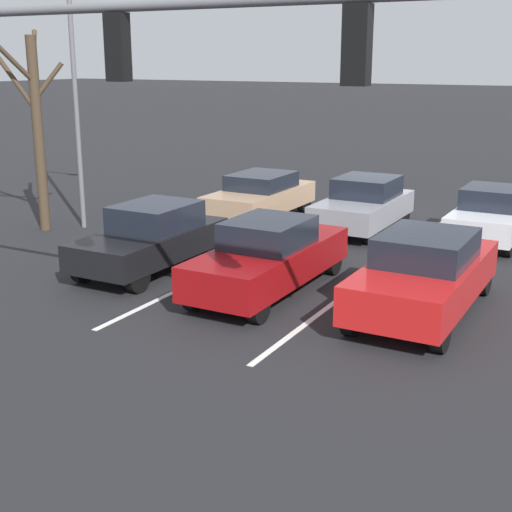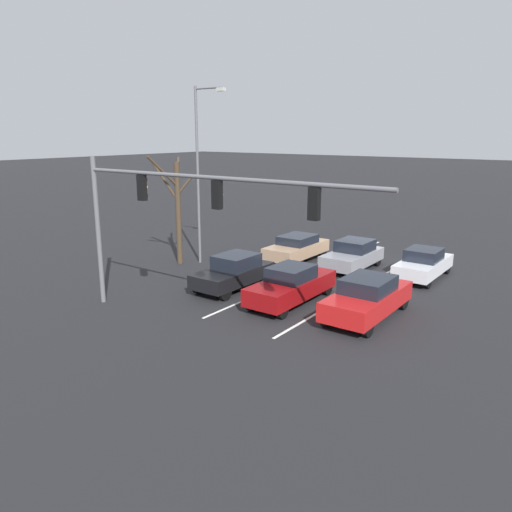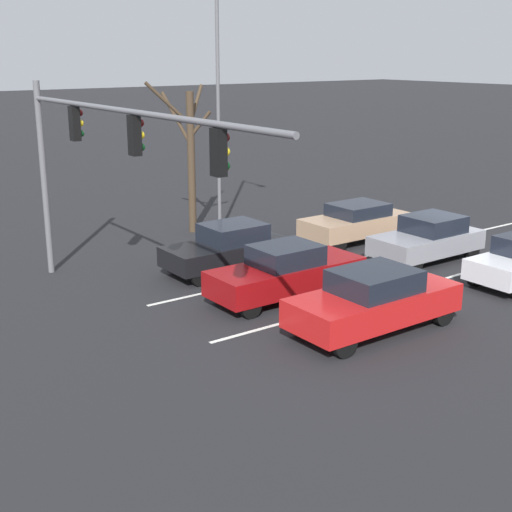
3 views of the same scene
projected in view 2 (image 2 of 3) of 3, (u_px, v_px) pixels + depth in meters
name	position (u px, v px, depth m)	size (l,w,h in m)	color
ground_plane	(364.00, 265.00, 27.05)	(240.00, 240.00, 0.00)	black
lane_stripe_left_divider	(373.00, 281.00, 24.08)	(0.12, 17.15, 0.01)	silver
lane_stripe_center_divider	(313.00, 270.00, 25.97)	(0.12, 17.15, 0.01)	silver
car_black_rightlane_front	(234.00, 272.00, 22.81)	(1.78, 4.16, 1.56)	black
car_maroon_midlane_front	(291.00, 285.00, 20.89)	(1.71, 4.74, 1.59)	maroon
car_red_leftlane_front	(367.00, 297.00, 19.17)	(1.87, 4.67, 1.63)	red
car_tan_rightlane_second	(297.00, 248.00, 27.77)	(1.83, 4.29, 1.44)	tan
car_gray_midlane_second	(353.00, 255.00, 26.04)	(1.85, 4.01, 1.53)	gray
car_white_leftlane_second	(423.00, 264.00, 24.43)	(1.72, 4.19, 1.49)	silver
traffic_signal_gantry	(172.00, 203.00, 17.63)	(12.61, 0.37, 6.08)	slate
street_lamp_right_shoulder	(200.00, 166.00, 26.22)	(1.99, 0.24, 9.29)	slate
bare_tree_near	(177.00, 205.00, 26.67)	(1.95, 2.96, 5.88)	#423323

